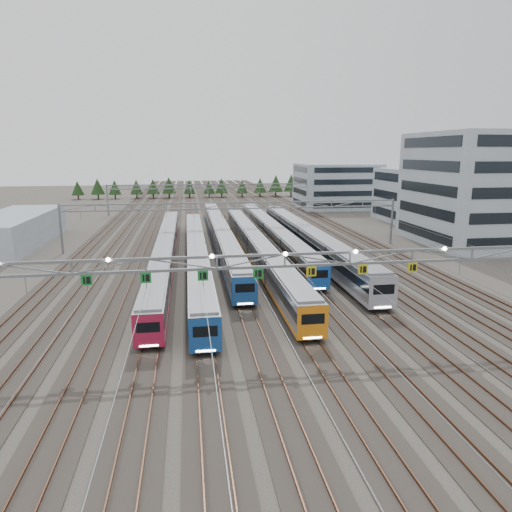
{
  "coord_description": "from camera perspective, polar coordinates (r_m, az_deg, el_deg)",
  "views": [
    {
      "loc": [
        -7.78,
        -35.78,
        16.0
      ],
      "look_at": [
        0.36,
        18.4,
        3.5
      ],
      "focal_mm": 32.0,
      "sensor_mm": 36.0,
      "label": 1
    }
  ],
  "objects": [
    {
      "name": "train_f",
      "position": [
        74.6,
        6.4,
        2.13
      ],
      "size": [
        3.03,
        59.67,
        3.95
      ],
      "color": "black",
      "rests_on": "ground"
    },
    {
      "name": "track_bed",
      "position": [
        136.77,
        -5.27,
        6.71
      ],
      "size": [
        54.0,
        260.0,
        5.42
      ],
      "color": "#2D2823",
      "rests_on": "ground"
    },
    {
      "name": "gantry_far",
      "position": [
        121.41,
        -4.89,
        8.26
      ],
      "size": [
        56.36,
        0.36,
        8.0
      ],
      "color": "slate",
      "rests_on": "ground"
    },
    {
      "name": "train_d",
      "position": [
        68.84,
        0.02,
        1.14
      ],
      "size": [
        2.72,
        63.96,
        3.54
      ],
      "color": "black",
      "rests_on": "ground"
    },
    {
      "name": "depot_bldg_south",
      "position": [
        90.02,
        25.59,
        7.6
      ],
      "size": [
        18.0,
        22.0,
        19.41
      ],
      "primitive_type": "cube",
      "color": "#91A3AD",
      "rests_on": "ground"
    },
    {
      "name": "train_e",
      "position": [
        81.51,
        1.86,
        3.0
      ],
      "size": [
        2.78,
        61.34,
        3.62
      ],
      "color": "black",
      "rests_on": "ground"
    },
    {
      "name": "gantry_near",
      "position": [
        37.56,
        3.59,
        -0.9
      ],
      "size": [
        56.36,
        0.61,
        8.08
      ],
      "color": "slate",
      "rests_on": "ground"
    },
    {
      "name": "gantry_mid",
      "position": [
        76.78,
        -2.67,
        5.65
      ],
      "size": [
        56.36,
        0.36,
        8.0
      ],
      "color": "slate",
      "rests_on": "ground"
    },
    {
      "name": "depot_bldg_north",
      "position": [
        136.7,
        10.03,
        8.61
      ],
      "size": [
        22.0,
        18.0,
        12.69
      ],
      "primitive_type": "cube",
      "color": "#91A3AD",
      "rests_on": "ground"
    },
    {
      "name": "depot_bldg_mid",
      "position": [
        114.41,
        19.12,
        7.21
      ],
      "size": [
        14.0,
        16.0,
        12.29
      ],
      "primitive_type": "cube",
      "color": "#91A3AD",
      "rests_on": "ground"
    },
    {
      "name": "train_b",
      "position": [
        65.26,
        -7.44,
        0.33
      ],
      "size": [
        2.64,
        60.56,
        3.43
      ],
      "color": "black",
      "rests_on": "ground"
    },
    {
      "name": "train_a",
      "position": [
        68.75,
        -11.25,
        0.78
      ],
      "size": [
        2.56,
        64.15,
        3.33
      ],
      "color": "black",
      "rests_on": "ground"
    },
    {
      "name": "train_c",
      "position": [
        80.2,
        -4.46,
        2.79
      ],
      "size": [
        2.74,
        69.0,
        3.57
      ],
      "color": "black",
      "rests_on": "ground"
    },
    {
      "name": "west_shed",
      "position": [
        90.32,
        -28.0,
        2.89
      ],
      "size": [
        10.0,
        30.0,
        5.45
      ],
      "primitive_type": "cube",
      "color": "#91A3AD",
      "rests_on": "ground"
    },
    {
      "name": "treeline",
      "position": [
        166.42,
        -7.32,
        8.69
      ],
      "size": [
        87.5,
        5.6,
        7.02
      ],
      "color": "#332114",
      "rests_on": "ground"
    },
    {
      "name": "ground",
      "position": [
        39.96,
        3.48,
        -10.78
      ],
      "size": [
        400.0,
        400.0,
        0.0
      ],
      "primitive_type": "plane",
      "color": "#47423A",
      "rests_on": "ground"
    }
  ]
}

